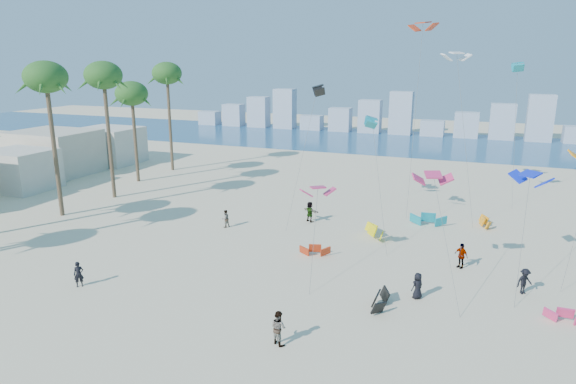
% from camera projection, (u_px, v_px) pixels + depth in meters
% --- Properties ---
extents(ground, '(220.00, 220.00, 0.00)m').
position_uv_depth(ground, '(122.00, 344.00, 25.63)').
color(ground, beige).
rests_on(ground, ground).
extents(ocean, '(220.00, 220.00, 0.00)m').
position_uv_depth(ocean, '(383.00, 141.00, 90.48)').
color(ocean, navy).
rests_on(ocean, ground).
extents(kitesurfer_near, '(0.73, 0.72, 1.69)m').
position_uv_depth(kitesurfer_near, '(79.00, 274.00, 31.99)').
color(kitesurfer_near, black).
rests_on(kitesurfer_near, ground).
extents(kitesurfer_mid, '(1.12, 1.04, 1.85)m').
position_uv_depth(kitesurfer_mid, '(278.00, 327.00, 25.47)').
color(kitesurfer_mid, gray).
rests_on(kitesurfer_mid, ground).
extents(kitesurfers_far, '(32.49, 13.00, 1.88)m').
position_uv_depth(kitesurfers_far, '(387.00, 242.00, 37.71)').
color(kitesurfers_far, black).
rests_on(kitesurfers_far, ground).
extents(grounded_kites, '(18.84, 21.02, 1.02)m').
position_uv_depth(grounded_kites, '(415.00, 243.00, 38.62)').
color(grounded_kites, '#B63012').
rests_on(grounded_kites, ground).
extents(flying_kites, '(32.02, 32.01, 18.18)m').
position_uv_depth(flying_kites, '(470.00, 101.00, 39.25)').
color(flying_kites, '#D42F6A').
rests_on(flying_kites, ground).
extents(palm_row, '(8.15, 44.80, 15.30)m').
position_uv_depth(palm_row, '(36.00, 89.00, 44.70)').
color(palm_row, brown).
rests_on(palm_row, ground).
extents(distant_skyline, '(85.00, 3.00, 8.40)m').
position_uv_depth(distant_skyline, '(388.00, 118.00, 99.11)').
color(distant_skyline, '#9EADBF').
rests_on(distant_skyline, ground).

